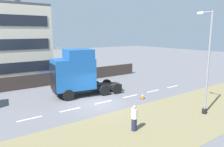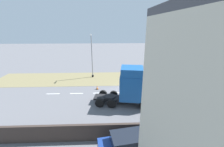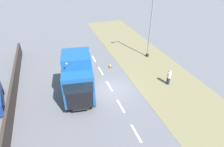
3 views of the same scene
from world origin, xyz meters
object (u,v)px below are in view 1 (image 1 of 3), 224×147
Objects in this scene: lorry_cab at (76,73)px; pedestrian at (134,118)px; parked_car at (61,73)px; lamp_post at (207,68)px; traffic_cone_lead at (143,96)px.

lorry_cab reaches higher than pedestrian.
lorry_cab is 4.26× the size of pedestrian.
lorry_cab is 1.54× the size of parked_car.
lamp_post is (-10.00, -5.66, 1.21)m from lorry_cab.
traffic_cone_lead is at bearing -175.96° from parked_car.
traffic_cone_lead is at bearing -48.60° from pedestrian.
parked_car is at bearing 13.69° from traffic_cone_lead.
pedestrian reaches higher than traffic_cone_lead.
parked_car reaches higher than pedestrian.
lorry_cab is at bearing -4.06° from pedestrian.
parked_car is at bearing -3.24° from lorry_cab.
pedestrian is (-16.65, 2.26, -0.12)m from parked_car.
pedestrian is at bearing 162.64° from parked_car.
lorry_cab is at bearing 45.33° from traffic_cone_lead.
parked_car is 12.44m from traffic_cone_lead.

